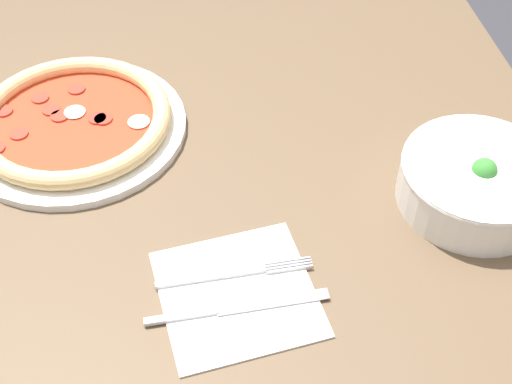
% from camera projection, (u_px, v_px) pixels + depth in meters
% --- Properties ---
extents(dining_table, '(1.10, 0.90, 0.76)m').
position_uv_depth(dining_table, '(247.00, 225.00, 1.06)').
color(dining_table, brown).
rests_on(dining_table, ground_plane).
extents(pizza, '(0.32, 0.32, 0.04)m').
position_uv_depth(pizza, '(74.00, 122.00, 1.02)').
color(pizza, white).
rests_on(pizza, dining_table).
extents(bowl, '(0.20, 0.20, 0.08)m').
position_uv_depth(bowl, '(478.00, 180.00, 0.91)').
color(bowl, white).
rests_on(bowl, dining_table).
extents(napkin, '(0.20, 0.20, 0.00)m').
position_uv_depth(napkin, '(237.00, 294.00, 0.83)').
color(napkin, white).
rests_on(napkin, dining_table).
extents(fork, '(0.02, 0.19, 0.00)m').
position_uv_depth(fork, '(233.00, 274.00, 0.84)').
color(fork, silver).
rests_on(fork, napkin).
extents(knife, '(0.02, 0.22, 0.01)m').
position_uv_depth(knife, '(231.00, 309.00, 0.81)').
color(knife, silver).
rests_on(knife, napkin).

